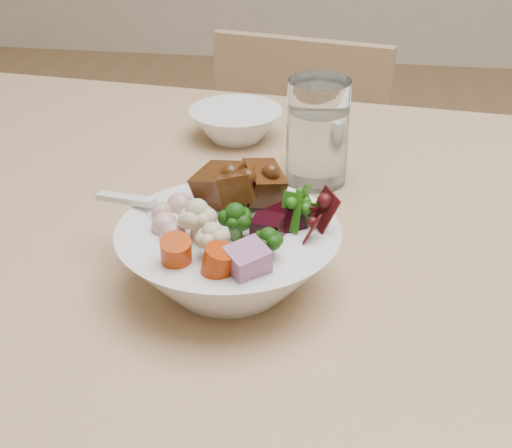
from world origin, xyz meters
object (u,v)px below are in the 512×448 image
food_bowl (231,252)px  water_glass (317,136)px  chair_far (283,219)px  dining_table (409,323)px  side_bowl (236,124)px

food_bowl → water_glass: water_glass is taller
chair_far → food_bowl: food_bowl is taller
dining_table → side_bowl: (-0.24, 0.29, 0.10)m
side_bowl → water_glass: bearing=-44.0°
food_bowl → side_bowl: size_ratio=1.63×
dining_table → food_bowl: food_bowl is taller
side_bowl → chair_far: bearing=84.4°
chair_far → side_bowl: (-0.03, -0.34, 0.34)m
water_glass → food_bowl: bearing=-105.0°
water_glass → chair_far: bearing=100.7°
chair_far → water_glass: bearing=-68.0°
dining_table → chair_far: chair_far is taller
water_glass → side_bowl: size_ratio=1.00×
water_glass → side_bowl: 0.17m
food_bowl → water_glass: size_ratio=1.63×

